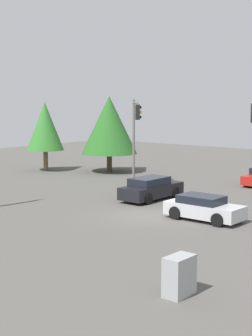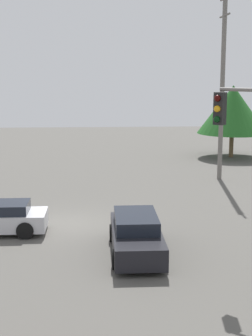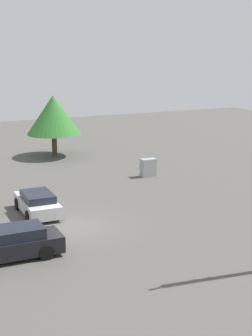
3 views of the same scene
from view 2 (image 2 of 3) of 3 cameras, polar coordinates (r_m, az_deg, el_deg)
ground_plane at (r=23.22m, az=-6.51°, el=-6.20°), size 80.00×80.00×0.00m
sedan_dark at (r=19.33m, az=1.14°, el=-7.43°), size 4.75×1.91×1.46m
utility_pole_tall at (r=32.33m, az=10.65°, el=9.42°), size 2.20×0.28×11.57m
tree_far at (r=41.18m, az=11.74°, el=6.37°), size 5.46×5.46×5.62m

